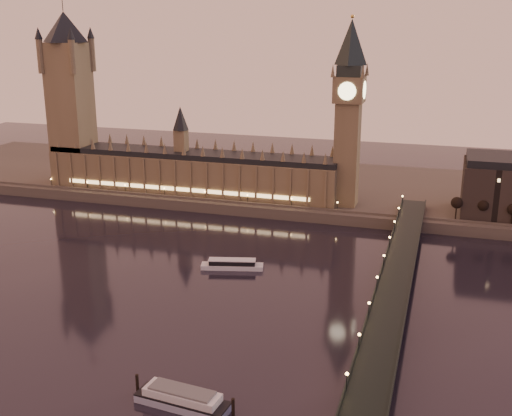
% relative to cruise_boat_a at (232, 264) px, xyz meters
% --- Properties ---
extents(ground, '(700.00, 700.00, 0.00)m').
position_rel_cruise_boat_a_xyz_m(ground, '(-19.11, -24.33, -1.96)').
color(ground, black).
rests_on(ground, ground).
extents(far_embankment, '(560.00, 130.00, 6.00)m').
position_rel_cruise_boat_a_xyz_m(far_embankment, '(10.89, 140.67, 1.04)').
color(far_embankment, '#423D35').
rests_on(far_embankment, ground).
extents(palace_of_westminster, '(180.00, 26.62, 52.00)m').
position_rel_cruise_boat_a_xyz_m(palace_of_westminster, '(-59.23, 96.66, 19.74)').
color(palace_of_westminster, brown).
rests_on(palace_of_westminster, ground).
extents(victoria_tower, '(31.68, 31.68, 118.00)m').
position_rel_cruise_boat_a_xyz_m(victoria_tower, '(-139.11, 96.67, 63.82)').
color(victoria_tower, brown).
rests_on(victoria_tower, ground).
extents(big_ben, '(17.68, 17.68, 104.00)m').
position_rel_cruise_boat_a_xyz_m(big_ben, '(34.88, 96.66, 61.99)').
color(big_ben, brown).
rests_on(big_ben, ground).
extents(westminster_bridge, '(13.20, 260.00, 15.30)m').
position_rel_cruise_boat_a_xyz_m(westminster_bridge, '(72.50, -24.33, 3.55)').
color(westminster_bridge, black).
rests_on(westminster_bridge, ground).
extents(bare_tree_0, '(5.71, 5.71, 11.61)m').
position_rel_cruise_boat_a_xyz_m(bare_tree_0, '(96.40, 84.67, 12.69)').
color(bare_tree_0, black).
rests_on(bare_tree_0, ground).
extents(bare_tree_1, '(5.71, 5.71, 11.61)m').
position_rel_cruise_boat_a_xyz_m(bare_tree_1, '(109.40, 84.67, 12.69)').
color(bare_tree_1, black).
rests_on(bare_tree_1, ground).
extents(bare_tree_2, '(5.71, 5.71, 11.61)m').
position_rel_cruise_boat_a_xyz_m(bare_tree_2, '(122.40, 84.67, 12.69)').
color(bare_tree_2, black).
rests_on(bare_tree_2, ground).
extents(cruise_boat_a, '(28.49, 12.53, 4.46)m').
position_rel_cruise_boat_a_xyz_m(cruise_boat_a, '(0.00, 0.00, 0.00)').
color(cruise_boat_a, silver).
rests_on(cruise_boat_a, ground).
extents(moored_barge, '(32.63, 11.04, 6.02)m').
position_rel_cruise_boat_a_xyz_m(moored_barge, '(20.73, -105.00, 0.58)').
color(moored_barge, '#9AA5C4').
rests_on(moored_barge, ground).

